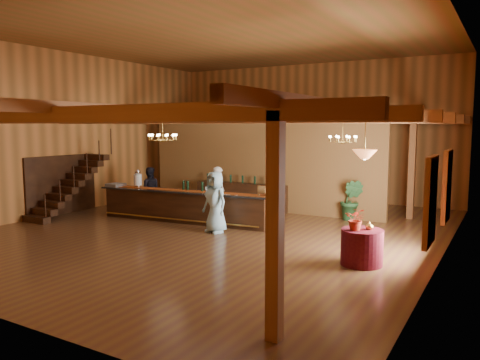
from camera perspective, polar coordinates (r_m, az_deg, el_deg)
The scene contains 30 objects.
floor at distance 13.65m, azimuth -2.68°, elevation -6.07°, with size 14.00×14.00×0.00m, color brown.
ceiling at distance 13.55m, azimuth -2.81°, elevation 17.25°, with size 14.00×14.00×0.00m, color brown.
wall_back at distance 19.57m, azimuth 8.54°, elevation 5.83°, with size 12.00×0.10×5.50m, color #BF7133.
wall_left at distance 17.34m, azimuth -19.70°, elevation 5.42°, with size 0.10×14.00×5.50m, color #BF7133.
wall_right at distance 11.25m, azimuth 23.94°, elevation 4.79°, with size 0.10×14.00×5.50m, color #BF7133.
beam_grid at distance 13.75m, azimuth -1.60°, elevation 7.63°, with size 11.90×13.90×0.39m.
support_posts at distance 12.98m, azimuth -3.92°, elevation 0.42°, with size 9.20×10.20×3.20m.
partition_wall at distance 16.66m, azimuth 2.39°, elevation 1.63°, with size 9.00×0.18×3.10m, color brown.
window_right_front at distance 9.77m, azimuth 22.26°, elevation -2.40°, with size 0.12×1.05×1.75m, color white.
window_right_back at distance 12.33m, azimuth 23.97°, elevation -0.70°, with size 0.12×1.05×1.75m, color white.
staircase at distance 16.56m, azimuth -20.20°, elevation -0.72°, with size 1.00×2.80×2.00m.
backroom_boxes at distance 18.47m, azimuth 5.85°, elevation -1.09°, with size 4.10×0.60×1.10m.
tasting_bar at distance 14.76m, azimuth -6.84°, elevation -3.17°, with size 5.95×1.33×1.00m.
beverage_dispenser at distance 15.69m, azimuth -12.36°, elevation 0.15°, with size 0.26×0.26×0.60m.
glass_rack_tray at distance 16.15m, azimuth -14.91°, elevation -0.58°, with size 0.50×0.50×0.10m, color gray.
raffle_drum at distance 13.44m, azimuth 2.83°, elevation -1.25°, with size 0.34×0.24×0.30m.
bar_bottle_0 at distance 14.81m, azimuth -6.89°, elevation -0.66°, with size 0.07×0.07×0.30m, color black.
bar_bottle_1 at distance 14.73m, azimuth -6.40°, elevation -0.69°, with size 0.07×0.07×0.30m, color black.
bar_bottle_2 at distance 14.47m, azimuth -4.62°, elevation -0.80°, with size 0.07×0.07×0.30m, color black.
backbar_shelf at distance 16.78m, azimuth 0.32°, elevation -2.01°, with size 3.39×0.53×0.95m, color #3C1F0E.
round_table at distance 10.54m, azimuth 14.63°, elevation -7.93°, with size 0.90×0.90×0.78m, color #5D141A.
chandelier_left at distance 13.71m, azimuth -9.41°, elevation 5.20°, with size 0.80×0.80×0.68m.
chandelier_right at distance 13.55m, azimuth 12.41°, elevation 4.95°, with size 0.80×0.80×0.72m.
pendant_lamp at distance 10.23m, azimuth 14.96°, elevation 3.06°, with size 0.52×0.52×0.90m.
bartender at distance 14.95m, azimuth -2.65°, elevation -1.62°, with size 0.62×0.41×1.71m, color silver.
staff_second at distance 16.75m, azimuth -10.99°, elevation -1.11°, with size 0.76×0.59×1.56m, color black.
guest at distance 13.17m, azimuth -3.04°, elevation -2.70°, with size 0.85×0.55×1.73m, color #9ACEE0.
floor_plant at distance 15.28m, azimuth 13.45°, elevation -2.38°, with size 0.72×0.58×1.31m, color #244C24.
table_flowers at distance 10.28m, azimuth 13.98°, elevation -4.64°, with size 0.44×0.38×0.49m, color #AA2A16.
table_vase at distance 10.45m, azimuth 15.50°, elevation -5.10°, with size 0.14×0.14×0.28m, color gold.
Camera 1 is at (7.25, -11.17, 3.00)m, focal length 35.00 mm.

